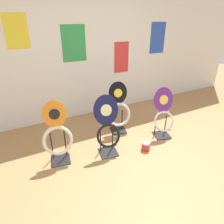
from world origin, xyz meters
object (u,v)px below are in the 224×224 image
(toilet_seat_display_purple_note, at_px, (163,114))
(paint_can, at_px, (146,146))
(toilet_seat_display_navy_moon, at_px, (107,128))
(toilet_seat_display_orange_sun, at_px, (57,135))
(toilet_seat_display_jazz_black, at_px, (118,110))

(toilet_seat_display_purple_note, distance_m, paint_can, 0.67)
(toilet_seat_display_navy_moon, bearing_deg, paint_can, -22.56)
(toilet_seat_display_purple_note, relative_size, toilet_seat_display_navy_moon, 0.94)
(toilet_seat_display_navy_moon, relative_size, toilet_seat_display_orange_sun, 0.99)
(toilet_seat_display_purple_note, height_order, toilet_seat_display_navy_moon, toilet_seat_display_navy_moon)
(toilet_seat_display_navy_moon, height_order, paint_can, toilet_seat_display_navy_moon)
(toilet_seat_display_navy_moon, bearing_deg, toilet_seat_display_purple_note, 0.19)
(toilet_seat_display_orange_sun, bearing_deg, toilet_seat_display_purple_note, -4.43)
(toilet_seat_display_jazz_black, distance_m, paint_can, 0.81)
(toilet_seat_display_purple_note, xyz_separation_m, toilet_seat_display_jazz_black, (-0.62, 0.48, -0.00))
(paint_can, bearing_deg, toilet_seat_display_orange_sun, 163.59)
(toilet_seat_display_orange_sun, bearing_deg, toilet_seat_display_navy_moon, -11.27)
(paint_can, bearing_deg, toilet_seat_display_navy_moon, 157.44)
(toilet_seat_display_jazz_black, relative_size, toilet_seat_display_orange_sun, 1.00)
(toilet_seat_display_orange_sun, relative_size, paint_can, 6.79)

